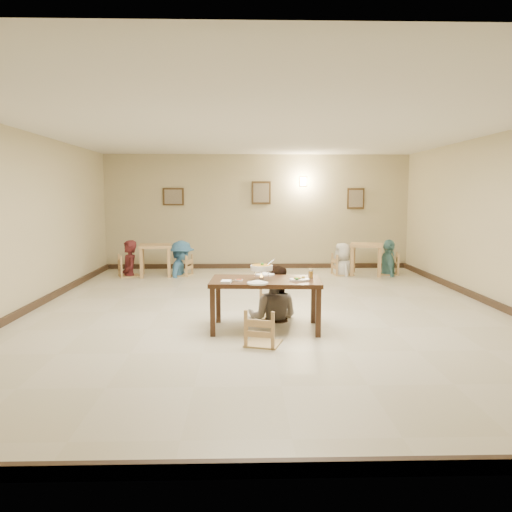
{
  "coord_description": "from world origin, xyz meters",
  "views": [
    {
      "loc": [
        -0.39,
        -8.2,
        1.93
      ],
      "look_at": [
        -0.18,
        -0.46,
        0.99
      ],
      "focal_mm": 35.0,
      "sensor_mm": 36.0,
      "label": 1
    }
  ],
  "objects_px": {
    "chair_near": "(263,310)",
    "bg_chair_ll": "(129,256)",
    "bg_chair_lr": "(181,256)",
    "bg_diner_a": "(128,240)",
    "bg_table_right": "(366,249)",
    "main_table": "(266,285)",
    "main_diner": "(273,265)",
    "drink_glass": "(311,274)",
    "bg_diner_b": "(181,241)",
    "bg_table_left": "(155,250)",
    "bg_chair_rl": "(343,255)",
    "bg_diner_d": "(389,240)",
    "chair_far": "(273,291)",
    "bg_chair_rr": "(389,254)",
    "bg_diner_c": "(343,243)",
    "curry_warmer": "(262,268)"
  },
  "relations": [
    {
      "from": "bg_diner_d",
      "to": "bg_diner_b",
      "type": "bearing_deg",
      "value": 95.01
    },
    {
      "from": "bg_chair_lr",
      "to": "bg_diner_a",
      "type": "relative_size",
      "value": 0.55
    },
    {
      "from": "main_table",
      "to": "bg_table_left",
      "type": "relative_size",
      "value": 1.87
    },
    {
      "from": "bg_chair_ll",
      "to": "bg_table_right",
      "type": "bearing_deg",
      "value": -110.97
    },
    {
      "from": "bg_chair_rl",
      "to": "bg_diner_b",
      "type": "distance_m",
      "value": 3.95
    },
    {
      "from": "bg_table_left",
      "to": "bg_chair_lr",
      "type": "xyz_separation_m",
      "value": [
        0.62,
        0.04,
        -0.14
      ]
    },
    {
      "from": "curry_warmer",
      "to": "bg_table_right",
      "type": "distance_m",
      "value": 5.67
    },
    {
      "from": "main_table",
      "to": "bg_diner_b",
      "type": "xyz_separation_m",
      "value": [
        -1.82,
        4.96,
        0.19
      ]
    },
    {
      "from": "bg_chair_rr",
      "to": "bg_diner_c",
      "type": "relative_size",
      "value": 0.64
    },
    {
      "from": "bg_chair_rl",
      "to": "bg_diner_c",
      "type": "relative_size",
      "value": 0.62
    },
    {
      "from": "bg_chair_rr",
      "to": "bg_diner_c",
      "type": "height_order",
      "value": "bg_diner_c"
    },
    {
      "from": "bg_diner_b",
      "to": "drink_glass",
      "type": "bearing_deg",
      "value": -146.97
    },
    {
      "from": "curry_warmer",
      "to": "bg_diner_c",
      "type": "relative_size",
      "value": 0.23
    },
    {
      "from": "bg_diner_c",
      "to": "bg_chair_lr",
      "type": "bearing_deg",
      "value": -98.08
    },
    {
      "from": "bg_chair_rr",
      "to": "main_table",
      "type": "bearing_deg",
      "value": -22.27
    },
    {
      "from": "bg_diner_d",
      "to": "chair_far",
      "type": "bearing_deg",
      "value": 148.54
    },
    {
      "from": "bg_diner_b",
      "to": "main_table",
      "type": "bearing_deg",
      "value": -153.71
    },
    {
      "from": "bg_chair_ll",
      "to": "bg_diner_b",
      "type": "bearing_deg",
      "value": -106.93
    },
    {
      "from": "chair_near",
      "to": "bg_chair_ll",
      "type": "distance_m",
      "value": 6.34
    },
    {
      "from": "chair_near",
      "to": "bg_diner_a",
      "type": "xyz_separation_m",
      "value": [
        -2.99,
        5.59,
        0.42
      ]
    },
    {
      "from": "bg_chair_rl",
      "to": "bg_diner_d",
      "type": "relative_size",
      "value": 0.56
    },
    {
      "from": "chair_near",
      "to": "bg_table_left",
      "type": "bearing_deg",
      "value": -50.2
    },
    {
      "from": "bg_chair_rl",
      "to": "bg_chair_rr",
      "type": "xyz_separation_m",
      "value": [
        1.14,
        0.05,
        0.01
      ]
    },
    {
      "from": "bg_table_left",
      "to": "bg_chair_rr",
      "type": "height_order",
      "value": "bg_chair_rr"
    },
    {
      "from": "bg_chair_ll",
      "to": "bg_chair_lr",
      "type": "distance_m",
      "value": 1.24
    },
    {
      "from": "chair_near",
      "to": "bg_diner_b",
      "type": "xyz_separation_m",
      "value": [
        -1.75,
        5.7,
        0.39
      ]
    },
    {
      "from": "bg_table_left",
      "to": "bg_chair_ll",
      "type": "height_order",
      "value": "bg_chair_ll"
    },
    {
      "from": "bg_table_left",
      "to": "bg_diner_c",
      "type": "height_order",
      "value": "bg_diner_c"
    },
    {
      "from": "bg_chair_lr",
      "to": "bg_diner_a",
      "type": "distance_m",
      "value": 1.3
    },
    {
      "from": "bg_chair_ll",
      "to": "main_diner",
      "type": "bearing_deg",
      "value": -164.84
    },
    {
      "from": "bg_table_left",
      "to": "bg_chair_rl",
      "type": "bearing_deg",
      "value": 0.45
    },
    {
      "from": "bg_table_right",
      "to": "bg_diner_b",
      "type": "xyz_separation_m",
      "value": [
        -4.51,
        0.01,
        0.22
      ]
    },
    {
      "from": "chair_near",
      "to": "curry_warmer",
      "type": "height_order",
      "value": "curry_warmer"
    },
    {
      "from": "bg_diner_b",
      "to": "curry_warmer",
      "type": "bearing_deg",
      "value": -154.31
    },
    {
      "from": "bg_table_right",
      "to": "bg_diner_a",
      "type": "relative_size",
      "value": 0.54
    },
    {
      "from": "bg_chair_lr",
      "to": "bg_chair_rl",
      "type": "bearing_deg",
      "value": 106.0
    },
    {
      "from": "main_diner",
      "to": "bg_chair_rl",
      "type": "bearing_deg",
      "value": -101.57
    },
    {
      "from": "drink_glass",
      "to": "bg_diner_b",
      "type": "relative_size",
      "value": 0.08
    },
    {
      "from": "main_table",
      "to": "bg_diner_d",
      "type": "distance_m",
      "value": 5.98
    },
    {
      "from": "curry_warmer",
      "to": "bg_diner_b",
      "type": "distance_m",
      "value": 5.27
    },
    {
      "from": "bg_diner_d",
      "to": "main_table",
      "type": "bearing_deg",
      "value": 151.41
    },
    {
      "from": "bg_diner_d",
      "to": "bg_diner_c",
      "type": "bearing_deg",
      "value": 97.01
    },
    {
      "from": "chair_near",
      "to": "bg_diner_d",
      "type": "xyz_separation_m",
      "value": [
        3.33,
        5.75,
        0.41
      ]
    },
    {
      "from": "main_table",
      "to": "bg_chair_rr",
      "type": "relative_size",
      "value": 1.62
    },
    {
      "from": "main_table",
      "to": "main_diner",
      "type": "height_order",
      "value": "main_diner"
    },
    {
      "from": "chair_near",
      "to": "bg_diner_a",
      "type": "bearing_deg",
      "value": -44.82
    },
    {
      "from": "bg_table_right",
      "to": "bg_diner_d",
      "type": "relative_size",
      "value": 0.55
    },
    {
      "from": "chair_near",
      "to": "chair_far",
      "type": "bearing_deg",
      "value": -81.18
    },
    {
      "from": "main_diner",
      "to": "drink_glass",
      "type": "height_order",
      "value": "main_diner"
    },
    {
      "from": "bg_table_left",
      "to": "bg_chair_rr",
      "type": "bearing_deg",
      "value": 0.87
    }
  ]
}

